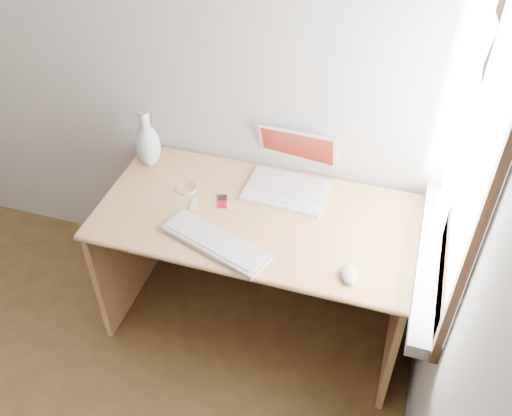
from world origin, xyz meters
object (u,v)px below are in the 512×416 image
(laptop, at_px, (289,176))
(external_keyboard, at_px, (216,242))
(desk, at_px, (262,236))
(vase, at_px, (148,144))

(laptop, height_order, external_keyboard, laptop)
(desk, relative_size, laptop, 3.71)
(laptop, distance_m, external_keyboard, 0.50)
(desk, height_order, vase, vase)
(desk, bearing_deg, vase, 169.31)
(laptop, bearing_deg, desk, -117.17)
(laptop, bearing_deg, external_keyboard, -110.65)
(external_keyboard, bearing_deg, desk, 90.14)
(laptop, xyz_separation_m, external_keyboard, (-0.19, -0.46, -0.04))
(laptop, bearing_deg, vase, -174.72)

